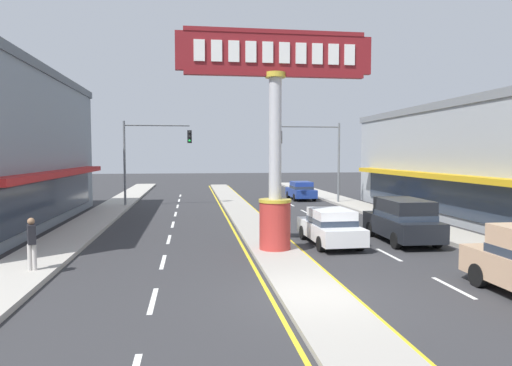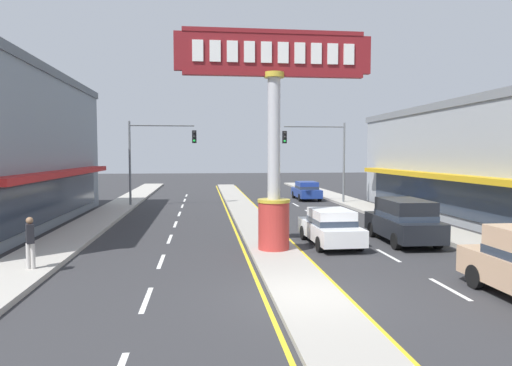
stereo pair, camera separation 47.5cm
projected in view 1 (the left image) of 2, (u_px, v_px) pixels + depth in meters
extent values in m
plane|color=#303033|center=(314.00, 298.00, 12.37)|extent=(160.00, 160.00, 0.00)
cube|color=#A39E93|center=(241.00, 212.00, 30.16)|extent=(1.89, 52.00, 0.14)
cube|color=#ADA89E|center=(97.00, 218.00, 26.98)|extent=(2.29, 60.00, 0.18)
cube|color=#ADA89E|center=(381.00, 213.00, 29.38)|extent=(2.29, 60.00, 0.18)
cube|color=silver|center=(153.00, 300.00, 12.18)|extent=(0.14, 2.20, 0.01)
cube|color=silver|center=(163.00, 262.00, 16.53)|extent=(0.14, 2.20, 0.01)
cube|color=silver|center=(169.00, 239.00, 20.88)|extent=(0.14, 2.20, 0.01)
cube|color=silver|center=(173.00, 224.00, 25.23)|extent=(0.14, 2.20, 0.01)
cube|color=silver|center=(176.00, 214.00, 29.58)|extent=(0.14, 2.20, 0.01)
cube|color=silver|center=(178.00, 206.00, 33.93)|extent=(0.14, 2.20, 0.01)
cube|color=silver|center=(179.00, 200.00, 38.27)|extent=(0.14, 2.20, 0.01)
cube|color=silver|center=(180.00, 196.00, 42.62)|extent=(0.14, 2.20, 0.01)
cube|color=silver|center=(453.00, 287.00, 13.35)|extent=(0.14, 2.20, 0.01)
cube|color=silver|center=(389.00, 255.00, 17.70)|extent=(0.14, 2.20, 0.01)
cube|color=silver|center=(350.00, 235.00, 22.05)|extent=(0.14, 2.20, 0.01)
cube|color=silver|center=(324.00, 221.00, 26.40)|extent=(0.14, 2.20, 0.01)
cube|color=silver|center=(305.00, 212.00, 30.75)|extent=(0.14, 2.20, 0.01)
cube|color=silver|center=(291.00, 205.00, 35.10)|extent=(0.14, 2.20, 0.01)
cube|color=silver|center=(280.00, 199.00, 39.45)|extent=(0.14, 2.20, 0.01)
cube|color=silver|center=(271.00, 194.00, 43.80)|extent=(0.14, 2.20, 0.01)
cube|color=yellow|center=(224.00, 213.00, 30.01)|extent=(0.12, 52.00, 0.01)
cube|color=yellow|center=(259.00, 213.00, 30.32)|extent=(0.12, 52.00, 0.01)
cylinder|color=#B7332D|center=(275.00, 226.00, 18.06)|extent=(1.21, 1.21, 1.84)
cylinder|color=gold|center=(275.00, 201.00, 17.99)|extent=(1.27, 1.27, 0.12)
cylinder|color=#B7B7BC|center=(275.00, 138.00, 17.84)|extent=(0.49, 0.49, 4.99)
cylinder|color=gold|center=(275.00, 75.00, 17.69)|extent=(0.78, 0.78, 0.20)
cube|color=maroon|center=(275.00, 53.00, 17.63)|extent=(7.56, 0.24, 1.43)
cube|color=maroon|center=(275.00, 32.00, 17.58)|extent=(6.95, 0.29, 0.16)
cube|color=maroon|center=(275.00, 75.00, 17.69)|extent=(6.95, 0.29, 0.16)
cube|color=white|center=(199.00, 50.00, 17.09)|extent=(0.41, 0.06, 0.79)
cube|color=white|center=(217.00, 51.00, 17.18)|extent=(0.41, 0.06, 0.79)
cube|color=white|center=(234.00, 51.00, 17.26)|extent=(0.41, 0.06, 0.79)
cube|color=white|center=(251.00, 52.00, 17.35)|extent=(0.41, 0.06, 0.79)
cube|color=white|center=(268.00, 52.00, 17.44)|extent=(0.41, 0.06, 0.79)
cube|color=white|center=(284.00, 53.00, 17.53)|extent=(0.41, 0.06, 0.79)
cube|color=white|center=(301.00, 53.00, 17.62)|extent=(0.41, 0.06, 0.79)
cube|color=white|center=(317.00, 54.00, 17.71)|extent=(0.41, 0.06, 0.79)
cube|color=white|center=(334.00, 54.00, 17.80)|extent=(0.41, 0.06, 0.79)
cube|color=white|center=(350.00, 55.00, 17.89)|extent=(0.41, 0.06, 0.79)
cube|color=#B21E1E|center=(61.00, 173.00, 24.37)|extent=(0.90, 16.93, 0.30)
cube|color=#283342|center=(53.00, 199.00, 24.40)|extent=(0.08, 16.33, 2.00)
cube|color=#999EA3|center=(511.00, 165.00, 26.50)|extent=(8.38, 25.28, 6.39)
cube|color=gold|center=(435.00, 176.00, 25.89)|extent=(0.90, 21.48, 0.30)
cube|color=#283342|center=(442.00, 196.00, 26.02)|extent=(0.08, 20.73, 2.00)
cylinder|color=slate|center=(125.00, 164.00, 33.05)|extent=(0.16, 0.16, 6.20)
cylinder|color=slate|center=(157.00, 125.00, 33.19)|extent=(4.62, 0.12, 0.12)
cube|color=black|center=(190.00, 137.00, 33.41)|extent=(0.32, 0.24, 0.92)
sphere|color=black|center=(190.00, 132.00, 33.25)|extent=(0.17, 0.17, 0.17)
sphere|color=black|center=(190.00, 137.00, 33.27)|extent=(0.17, 0.17, 0.17)
sphere|color=#19D83F|center=(190.00, 141.00, 33.29)|extent=(0.17, 0.17, 0.17)
cylinder|color=slate|center=(339.00, 164.00, 35.34)|extent=(0.16, 0.16, 6.20)
cylinder|color=slate|center=(310.00, 127.00, 34.85)|extent=(4.62, 0.12, 0.12)
cube|color=black|center=(280.00, 137.00, 34.42)|extent=(0.32, 0.24, 0.92)
sphere|color=black|center=(280.00, 133.00, 34.26)|extent=(0.17, 0.17, 0.17)
sphere|color=black|center=(280.00, 137.00, 34.28)|extent=(0.17, 0.17, 0.17)
sphere|color=#19D83F|center=(280.00, 141.00, 34.30)|extent=(0.17, 0.17, 0.17)
cube|color=navy|center=(301.00, 192.00, 38.92)|extent=(1.77, 4.31, 0.66)
cube|color=navy|center=(301.00, 185.00, 38.71)|extent=(1.56, 2.16, 0.60)
cube|color=#283342|center=(301.00, 187.00, 38.72)|extent=(1.59, 2.18, 0.24)
cylinder|color=black|center=(288.00, 195.00, 40.14)|extent=(0.22, 0.62, 0.62)
cylinder|color=black|center=(306.00, 194.00, 40.36)|extent=(0.22, 0.62, 0.62)
cylinder|color=black|center=(295.00, 198.00, 37.51)|extent=(0.22, 0.62, 0.62)
cylinder|color=black|center=(314.00, 197.00, 37.73)|extent=(0.22, 0.62, 0.62)
cube|color=white|center=(330.00, 231.00, 19.64)|extent=(1.85, 4.34, 0.66)
cube|color=white|center=(331.00, 216.00, 19.44)|extent=(1.60, 2.18, 0.60)
cube|color=#283342|center=(331.00, 221.00, 19.45)|extent=(1.63, 2.21, 0.24)
cylinder|color=black|center=(303.00, 233.00, 20.85)|extent=(0.23, 0.62, 0.62)
cylinder|color=black|center=(338.00, 232.00, 21.11)|extent=(0.23, 0.62, 0.62)
cylinder|color=black|center=(321.00, 244.00, 18.22)|extent=(0.23, 0.62, 0.62)
cylinder|color=black|center=(360.00, 243.00, 18.48)|extent=(0.23, 0.62, 0.62)
cube|color=black|center=(402.00, 226.00, 20.26)|extent=(2.02, 4.65, 0.80)
cube|color=black|center=(404.00, 208.00, 20.02)|extent=(1.74, 2.89, 0.80)
cube|color=#283342|center=(404.00, 215.00, 20.04)|extent=(1.78, 2.92, 0.24)
cylinder|color=black|center=(371.00, 229.00, 21.59)|extent=(0.24, 0.69, 0.68)
cylinder|color=black|center=(406.00, 229.00, 21.79)|extent=(0.24, 0.69, 0.68)
cylinder|color=black|center=(396.00, 241.00, 18.77)|extent=(0.24, 0.69, 0.68)
cylinder|color=black|center=(437.00, 240.00, 18.96)|extent=(0.24, 0.69, 0.68)
cylinder|color=black|center=(478.00, 275.00, 13.42)|extent=(0.22, 0.68, 0.68)
cylinder|color=#B7B2AD|center=(30.00, 257.00, 14.60)|extent=(0.14, 0.14, 0.84)
cylinder|color=#B7B2AD|center=(34.00, 257.00, 14.61)|extent=(0.14, 0.14, 0.84)
cube|color=black|center=(31.00, 234.00, 14.56)|extent=(0.37, 0.46, 0.61)
sphere|color=#8C6647|center=(31.00, 221.00, 14.53)|extent=(0.22, 0.22, 0.22)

